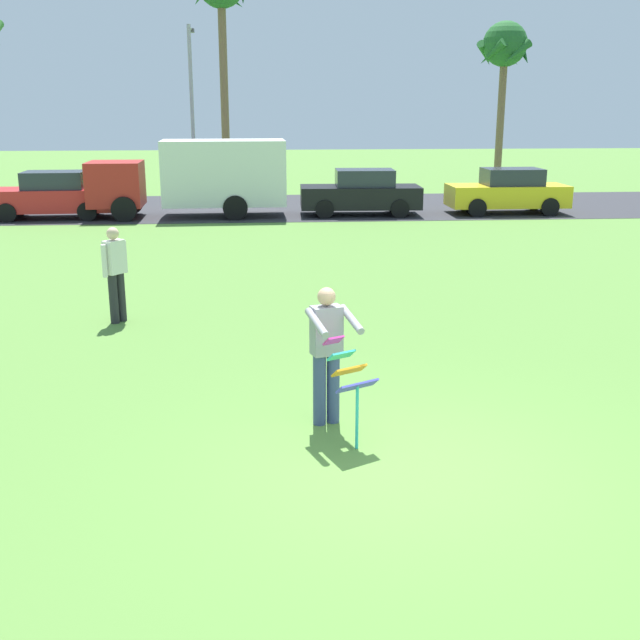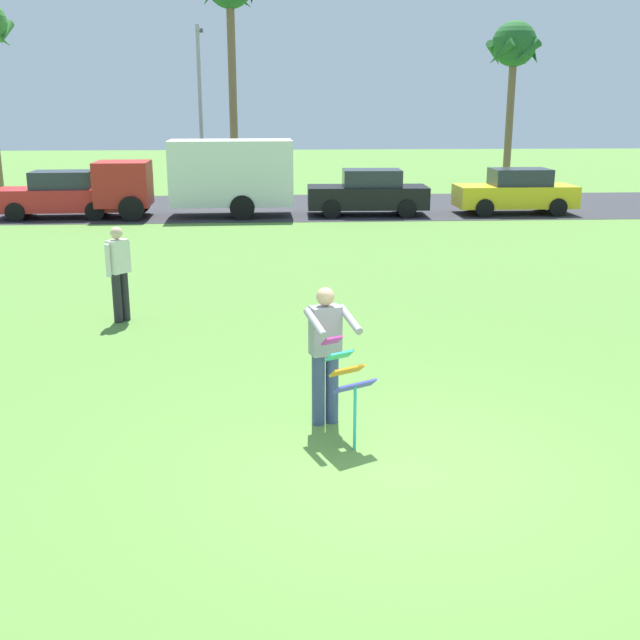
# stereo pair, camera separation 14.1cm
# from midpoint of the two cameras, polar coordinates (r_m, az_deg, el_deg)

# --- Properties ---
(ground_plane) EXTENTS (120.00, 120.00, 0.00)m
(ground_plane) POSITION_cam_midpoint_polar(r_m,az_deg,el_deg) (8.65, 5.70, -10.78)
(ground_plane) COLOR #568438
(road_strip) EXTENTS (120.00, 8.00, 0.01)m
(road_strip) POSITION_cam_midpoint_polar(r_m,az_deg,el_deg) (30.03, -1.70, 8.32)
(road_strip) COLOR #2D2D33
(road_strip) RESTS_ON ground
(person_kite_flyer) EXTENTS (0.68, 0.75, 1.73)m
(person_kite_flyer) POSITION_cam_midpoint_polar(r_m,az_deg,el_deg) (9.39, 0.09, -2.26)
(person_kite_flyer) COLOR #384772
(person_kite_flyer) RESTS_ON ground
(kite_held) EXTENTS (0.62, 0.73, 1.24)m
(kite_held) POSITION_cam_midpoint_polar(r_m,az_deg,el_deg) (8.86, 1.71, -4.07)
(kite_held) COLOR #D83399
(kite_held) RESTS_ON ground
(parked_car_red) EXTENTS (4.26, 1.96, 1.60)m
(parked_car_red) POSITION_cam_midpoint_polar(r_m,az_deg,el_deg) (28.44, -19.23, 8.62)
(parked_car_red) COLOR red
(parked_car_red) RESTS_ON ground
(parked_truck_red_cab) EXTENTS (6.75, 2.23, 2.62)m
(parked_truck_red_cab) POSITION_cam_midpoint_polar(r_m,az_deg,el_deg) (27.54, -8.95, 10.42)
(parked_truck_red_cab) COLOR #B2231E
(parked_truck_red_cab) RESTS_ON ground
(parked_car_black) EXTENTS (4.25, 1.93, 1.60)m
(parked_car_black) POSITION_cam_midpoint_polar(r_m,az_deg,el_deg) (27.75, 2.90, 9.30)
(parked_car_black) COLOR black
(parked_car_black) RESTS_ON ground
(parked_car_yellow) EXTENTS (4.21, 1.85, 1.60)m
(parked_car_yellow) POSITION_cam_midpoint_polar(r_m,az_deg,el_deg) (28.91, 13.52, 9.15)
(parked_car_yellow) COLOR yellow
(parked_car_yellow) RESTS_ON ground
(palm_tree_centre_far) EXTENTS (2.58, 2.71, 7.60)m
(palm_tree_centre_far) POSITION_cam_midpoint_polar(r_m,az_deg,el_deg) (40.02, 13.32, 18.72)
(palm_tree_centre_far) COLOR brown
(palm_tree_centre_far) RESTS_ON ground
(streetlight_pole) EXTENTS (0.24, 1.65, 7.00)m
(streetlight_pole) POSITION_cam_midpoint_polar(r_m,az_deg,el_deg) (34.85, -9.51, 15.72)
(streetlight_pole) COLOR #9E9EA3
(streetlight_pole) RESTS_ON ground
(person_walker_near) EXTENTS (0.39, 0.48, 1.73)m
(person_walker_near) POSITION_cam_midpoint_polar(r_m,az_deg,el_deg) (14.38, -15.08, 3.45)
(person_walker_near) COLOR #26262B
(person_walker_near) RESTS_ON ground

